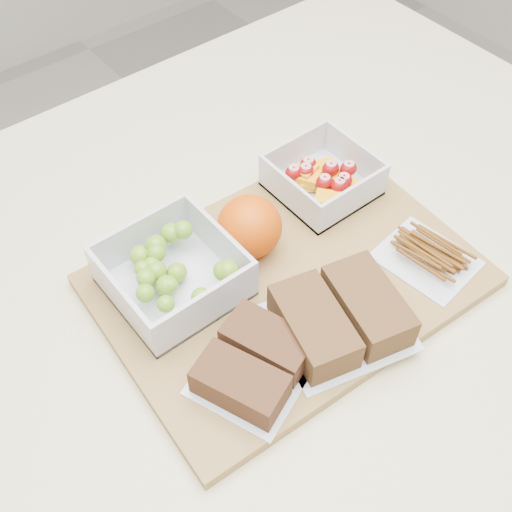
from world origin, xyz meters
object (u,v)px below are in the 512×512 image
(sandwich_bag_left, at_px, (254,363))
(fruit_container, at_px, (322,178))
(orange, at_px, (249,227))
(sandwich_bag_center, at_px, (341,316))
(cutting_board, at_px, (288,280))
(grape_container, at_px, (173,272))
(pretzel_bag, at_px, (428,254))

(sandwich_bag_left, bearing_deg, fruit_container, 33.59)
(orange, height_order, sandwich_bag_center, orange)
(sandwich_bag_center, bearing_deg, orange, 92.19)
(fruit_container, height_order, orange, orange)
(cutting_board, relative_size, grape_container, 3.07)
(cutting_board, height_order, grape_container, grape_container)
(grape_container, height_order, sandwich_bag_left, grape_container)
(fruit_container, xyz_separation_m, sandwich_bag_left, (-0.24, -0.16, -0.00))
(cutting_board, xyz_separation_m, sandwich_bag_left, (-0.11, -0.07, 0.03))
(grape_container, height_order, pretzel_bag, grape_container)
(orange, bearing_deg, cutting_board, -82.39)
(sandwich_bag_left, relative_size, sandwich_bag_center, 0.89)
(sandwich_bag_center, distance_m, pretzel_bag, 0.15)
(grape_container, bearing_deg, sandwich_bag_left, -89.70)
(fruit_container, relative_size, pretzel_bag, 0.99)
(grape_container, height_order, sandwich_bag_center, grape_container)
(grape_container, relative_size, fruit_container, 1.17)
(cutting_board, bearing_deg, orange, 100.91)
(pretzel_bag, bearing_deg, grape_container, 148.53)
(cutting_board, relative_size, fruit_container, 3.59)
(orange, bearing_deg, pretzel_bag, -43.72)
(pretzel_bag, bearing_deg, sandwich_bag_center, -178.21)
(pretzel_bag, bearing_deg, cutting_board, 149.75)
(sandwich_bag_left, distance_m, pretzel_bag, 0.25)
(cutting_board, relative_size, pretzel_bag, 3.54)
(cutting_board, bearing_deg, sandwich_bag_left, -142.42)
(grape_container, bearing_deg, cutting_board, -33.02)
(cutting_board, relative_size, sandwich_bag_left, 2.81)
(orange, relative_size, sandwich_bag_left, 0.51)
(orange, relative_size, sandwich_bag_center, 0.45)
(grape_container, bearing_deg, fruit_container, 2.67)
(cutting_board, bearing_deg, fruit_container, 36.29)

